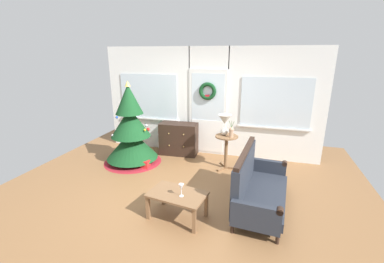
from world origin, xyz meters
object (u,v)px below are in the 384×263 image
wine_glass (181,187)px  christmas_tree (131,134)px  table_lamp (225,122)px  gift_box (145,164)px  dresser_cabinet (179,139)px  flower_vase (231,132)px  coffee_table (177,197)px  side_table (226,146)px  settee_sofa (255,186)px

wine_glass → christmas_tree: bearing=135.4°
christmas_tree → table_lamp: (2.04, 0.30, 0.35)m
gift_box → table_lamp: bearing=18.3°
dresser_cabinet → flower_vase: bearing=-22.7°
christmas_tree → table_lamp: bearing=8.4°
table_lamp → coffee_table: size_ratio=0.48×
side_table → table_lamp: size_ratio=1.67×
christmas_tree → wine_glass: 2.49m
coffee_table → wine_glass: size_ratio=4.66×
dresser_cabinet → flower_vase: 1.53m
coffee_table → dresser_cabinet: bearing=108.7°
settee_sofa → dresser_cabinet: bearing=136.5°
settee_sofa → wine_glass: 1.23m
flower_vase → wine_glass: 2.02m
dresser_cabinet → gift_box: (-0.43, -0.99, -0.30)m
coffee_table → wine_glass: wine_glass is taller
christmas_tree → gift_box: bearing=-28.3°
flower_vase → dresser_cabinet: bearing=157.3°
table_lamp → gift_box: table_lamp is taller
christmas_tree → settee_sofa: (2.78, -1.07, -0.30)m
table_lamp → flower_vase: bearing=-32.0°
christmas_tree → wine_glass: size_ratio=9.45×
side_table → flower_vase: flower_vase is taller
christmas_tree → gift_box: (0.43, -0.23, -0.59)m
settee_sofa → side_table: size_ratio=2.30×
flower_vase → gift_box: (-1.77, -0.43, -0.77)m
table_lamp → flower_vase: (0.16, -0.10, -0.17)m
dresser_cabinet → wine_glass: (0.91, -2.51, 0.16)m
dresser_cabinet → coffee_table: 2.59m
settee_sofa → flower_vase: size_ratio=4.83×
christmas_tree → side_table: 2.12m
table_lamp → gift_box: bearing=-161.7°
dresser_cabinet → side_table: 1.35m
coffee_table → gift_box: coffee_table is taller
side_table → gift_box: size_ratio=4.27×
coffee_table → wine_glass: bearing=-33.6°
settee_sofa → table_lamp: bearing=118.5°
wine_glass → gift_box: (-1.34, 1.51, -0.46)m
coffee_table → gift_box: bearing=130.8°
christmas_tree → dresser_cabinet: size_ratio=2.00×
settee_sofa → coffee_table: settee_sofa is taller
christmas_tree → flower_vase: 2.22m
settee_sofa → gift_box: (-2.36, 0.84, -0.29)m
gift_box → dresser_cabinet: bearing=66.7°
christmas_tree → table_lamp: 2.09m
flower_vase → christmas_tree: bearing=-174.7°
dresser_cabinet → table_lamp: 1.42m
wine_glass → coffee_table: bearing=146.4°
coffee_table → settee_sofa: bearing=29.5°
table_lamp → flower_vase: table_lamp is taller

